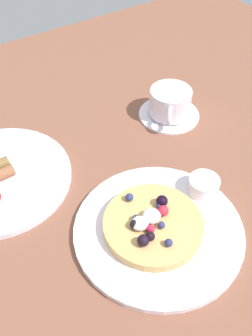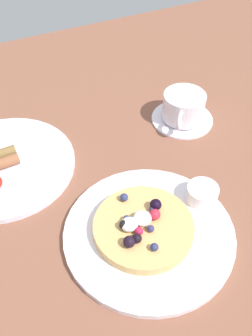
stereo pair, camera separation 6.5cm
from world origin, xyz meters
The scene contains 6 objects.
ground_plane centered at (0.00, 0.00, -1.50)cm, with size 162.16×119.16×3.00cm, color brown.
pancake_plate centered at (6.39, -12.56, 0.54)cm, with size 27.13×27.13×1.09cm, color white.
pancake_with_berries centered at (5.55, -11.95, 2.12)cm, with size 15.82×15.82×3.54cm.
syrup_ramekin centered at (17.46, -10.37, 2.49)cm, with size 5.32×5.32×2.72cm.
coffee_saucer centered at (26.16, 10.31, 0.44)cm, with size 12.88×12.88×0.88cm, color white.
coffee_cup centered at (26.07, 10.20, 3.72)cm, with size 9.29×10.13×5.47cm.
Camera 1 is at (-17.41, -39.41, 51.82)cm, focal length 41.26 mm.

